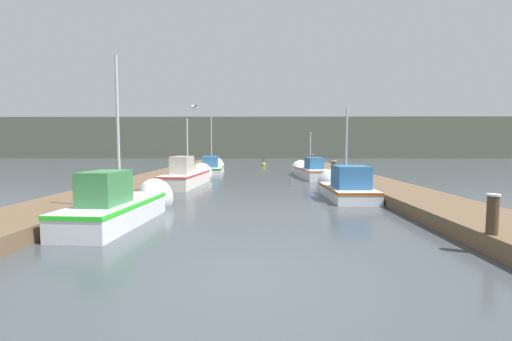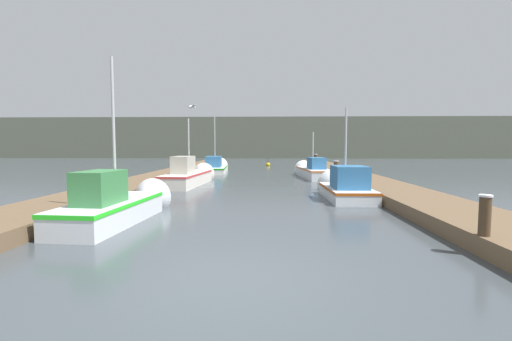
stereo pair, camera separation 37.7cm
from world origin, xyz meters
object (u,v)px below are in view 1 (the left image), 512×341
at_px(fishing_boat_1, 344,187).
at_px(fishing_boat_2, 188,176).
at_px(channel_buoy, 264,165).
at_px(mooring_piling_1, 334,170).
at_px(fishing_boat_0, 124,205).
at_px(mooring_piling_2, 312,162).
at_px(seagull_lead, 194,107).
at_px(fishing_boat_4, 212,167).
at_px(mooring_piling_0, 492,224).
at_px(fishing_boat_3, 309,171).

height_order(fishing_boat_1, fishing_boat_2, fishing_boat_1).
bearing_deg(channel_buoy, mooring_piling_1, -73.13).
bearing_deg(fishing_boat_1, fishing_boat_2, 148.97).
relative_size(mooring_piling_1, channel_buoy, 1.22).
distance_m(fishing_boat_0, mooring_piling_2, 22.21).
bearing_deg(fishing_boat_1, seagull_lead, -162.53).
xyz_separation_m(fishing_boat_2, fishing_boat_4, (0.00, 9.18, -0.11)).
bearing_deg(seagull_lead, channel_buoy, 137.42).
relative_size(fishing_boat_0, mooring_piling_1, 4.14).
bearing_deg(mooring_piling_0, mooring_piling_2, 90.10).
distance_m(fishing_boat_1, mooring_piling_2, 15.92).
distance_m(mooring_piling_0, channel_buoy, 29.17).
bearing_deg(mooring_piling_2, mooring_piling_0, -89.90).
height_order(fishing_boat_4, seagull_lead, fishing_boat_4).
height_order(fishing_boat_1, mooring_piling_0, fishing_boat_1).
height_order(mooring_piling_1, seagull_lead, seagull_lead).
bearing_deg(mooring_piling_0, seagull_lead, 140.74).
distance_m(mooring_piling_0, mooring_piling_1, 14.80).
bearing_deg(fishing_boat_3, seagull_lead, -123.27).
relative_size(fishing_boat_3, mooring_piling_0, 5.18).
bearing_deg(fishing_boat_3, fishing_boat_4, 141.74).
distance_m(fishing_boat_1, channel_buoy, 21.52).
bearing_deg(fishing_boat_4, fishing_boat_2, -93.66).
distance_m(mooring_piling_1, seagull_lead, 11.86).
height_order(fishing_boat_1, mooring_piling_2, fishing_boat_1).
bearing_deg(mooring_piling_1, fishing_boat_4, 143.59).
bearing_deg(fishing_boat_1, fishing_boat_3, 90.44).
distance_m(fishing_boat_4, mooring_piling_2, 8.77).
height_order(fishing_boat_3, mooring_piling_0, fishing_boat_3).
xyz_separation_m(fishing_boat_2, seagull_lead, (1.57, -6.27, 3.04)).
relative_size(fishing_boat_1, channel_buoy, 4.70).
bearing_deg(channel_buoy, mooring_piling_0, -81.70).
bearing_deg(fishing_boat_2, fishing_boat_4, 94.23).
distance_m(mooring_piling_0, mooring_piling_2, 23.46).
xyz_separation_m(fishing_boat_0, seagull_lead, (1.50, 2.76, 3.05)).
relative_size(fishing_boat_1, mooring_piling_2, 3.28).
relative_size(mooring_piling_0, seagull_lead, 2.33).
bearing_deg(mooring_piling_1, fishing_boat_1, -98.73).
distance_m(fishing_boat_2, mooring_piling_0, 14.63).
relative_size(fishing_boat_2, fishing_boat_3, 0.96).
relative_size(fishing_boat_3, seagull_lead, 12.06).
distance_m(fishing_boat_0, mooring_piling_0, 8.90).
bearing_deg(fishing_boat_3, mooring_piling_0, -91.23).
distance_m(fishing_boat_0, fishing_boat_3, 15.33).
xyz_separation_m(mooring_piling_0, seagull_lead, (-6.91, 5.65, 2.91)).
relative_size(fishing_boat_4, seagull_lead, 12.67).
relative_size(fishing_boat_0, fishing_boat_3, 0.79).
bearing_deg(channel_buoy, seagull_lead, -96.63).
xyz_separation_m(fishing_boat_4, mooring_piling_0, (8.48, -21.09, 0.24)).
xyz_separation_m(fishing_boat_0, fishing_boat_1, (7.36, 4.69, -0.05)).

